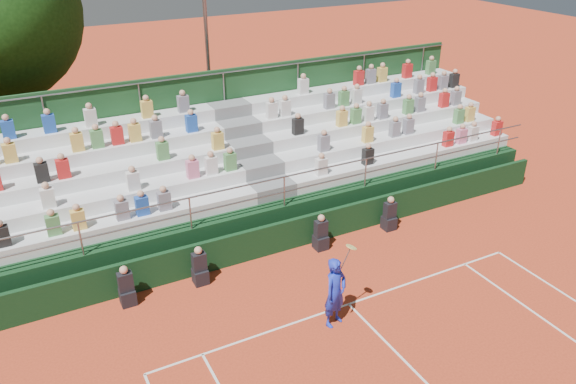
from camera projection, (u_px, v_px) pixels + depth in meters
ground at (349, 304)px, 14.96m from camera, size 90.00×90.00×0.00m
courtside_wall at (292, 234)px, 17.27m from camera, size 20.00×0.15×1.00m
line_officials at (268, 250)px, 16.48m from camera, size 8.94×0.40×1.19m
grandstand at (249, 177)px, 19.58m from camera, size 20.00×5.20×4.40m
tennis_player at (335, 292)px, 13.86m from camera, size 0.93×0.66×2.22m
floodlight_mast at (206, 27)px, 22.44m from camera, size 0.60×0.25×9.08m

